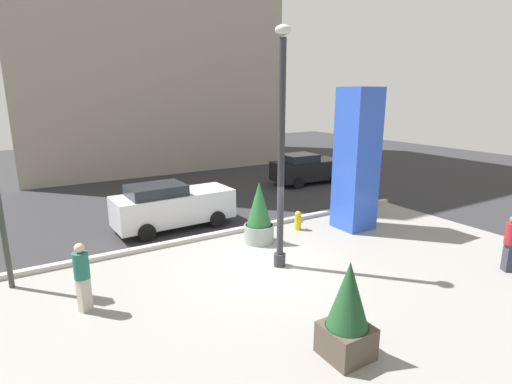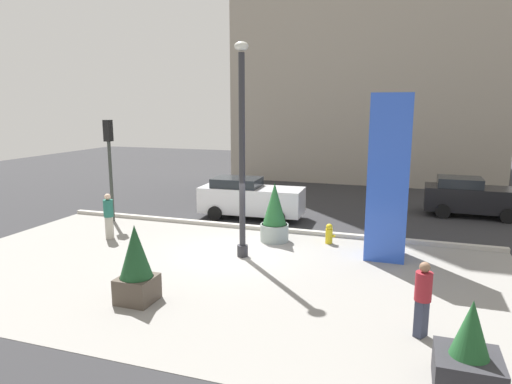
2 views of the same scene
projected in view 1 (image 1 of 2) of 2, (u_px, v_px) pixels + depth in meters
The scene contains 12 objects.
ground_plane at pixel (208, 229), 15.44m from camera, with size 60.00×60.00×0.00m, color #2D2D30.
plaza_pavement at pixel (304, 294), 10.47m from camera, with size 18.00×10.00×0.02m, color gray.
curb_strip at pixel (218, 234), 14.69m from camera, with size 18.00×0.24×0.16m, color #B7B2A8.
lamp_post at pixel (281, 157), 11.36m from camera, with size 0.44×0.44×6.91m.
art_pillar_blue at pixel (357, 160), 15.02m from camera, with size 1.27×1.27×5.36m, color blue.
potted_plant_near_left at pixel (348, 312), 7.77m from camera, with size 0.90×0.90×2.04m.
potted_plant_mid_plaza at pixel (259, 215), 13.86m from camera, with size 1.05×1.05×2.20m.
fire_hydrant at pixel (298, 221), 15.30m from camera, with size 0.36×0.26×0.75m.
car_passing_lane at pixel (172, 205), 15.41m from camera, with size 4.64×2.08×1.80m.
car_curb_east at pixel (307, 168), 23.15m from camera, with size 4.23×2.07×1.76m.
pedestrian_on_sidewalk at pixel (511, 241), 11.59m from camera, with size 0.49×0.49×1.71m.
pedestrian_by_curb at pixel (82, 274), 9.43m from camera, with size 0.49×0.49×1.74m.
Camera 1 is at (-6.02, -9.47, 5.13)m, focal length 27.90 mm.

